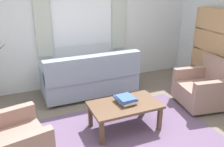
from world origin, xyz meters
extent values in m
plane|color=#6B6056|center=(0.00, 0.00, 0.00)|extent=(6.24, 6.24, 0.00)
cube|color=silver|center=(0.00, 2.26, 1.30)|extent=(5.32, 0.12, 2.60)
cube|color=white|center=(0.00, 2.20, 1.45)|extent=(1.30, 0.01, 1.10)
cube|color=#B2BCB2|center=(-0.83, 2.17, 1.45)|extent=(0.32, 0.06, 1.40)
cube|color=#B2BCB2|center=(0.83, 2.17, 1.45)|extent=(0.32, 0.06, 1.40)
cube|color=#604C6B|center=(0.00, 0.00, 0.01)|extent=(2.65, 1.86, 0.01)
cube|color=gray|center=(-0.08, 1.60, 0.25)|extent=(1.90, 0.80, 0.38)
cube|color=gray|center=(-0.08, 1.28, 0.68)|extent=(1.90, 0.20, 0.48)
cube|color=gray|center=(0.79, 1.60, 0.56)|extent=(0.16, 0.80, 0.24)
cube|color=gray|center=(-0.95, 1.60, 0.56)|extent=(0.16, 0.80, 0.24)
cylinder|color=brown|center=(0.77, 1.90, 0.03)|extent=(0.06, 0.06, 0.06)
cylinder|color=brown|center=(-0.93, 1.90, 0.03)|extent=(0.06, 0.06, 0.06)
cylinder|color=brown|center=(0.77, 1.30, 0.03)|extent=(0.06, 0.06, 0.06)
cylinder|color=brown|center=(-0.93, 1.30, 0.03)|extent=(0.06, 0.06, 0.06)
cube|color=gray|center=(-1.56, -0.41, 0.53)|extent=(0.81, 0.27, 0.22)
cube|color=gray|center=(-1.69, 0.29, 0.53)|extent=(0.81, 0.27, 0.22)
cylinder|color=brown|center=(-1.38, 0.34, 0.03)|extent=(0.05, 0.05, 0.06)
cube|color=gray|center=(1.70, 0.29, 0.24)|extent=(0.92, 0.96, 0.36)
cube|color=gray|center=(2.02, 0.23, 0.65)|extent=(0.31, 0.86, 0.46)
cube|color=gray|center=(1.76, 0.64, 0.53)|extent=(0.81, 0.25, 0.22)
cube|color=gray|center=(1.64, -0.07, 0.53)|extent=(0.81, 0.25, 0.22)
cylinder|color=brown|center=(1.44, 0.67, 0.03)|extent=(0.05, 0.05, 0.06)
cylinder|color=brown|center=(1.33, 0.00, 0.03)|extent=(0.05, 0.05, 0.06)
cylinder|color=brown|center=(2.07, 0.57, 0.03)|extent=(0.05, 0.05, 0.06)
cube|color=brown|center=(0.03, 0.16, 0.42)|extent=(1.10, 0.64, 0.04)
cube|color=brown|center=(-0.46, -0.10, 0.20)|extent=(0.06, 0.06, 0.40)
cube|color=brown|center=(0.52, -0.10, 0.20)|extent=(0.06, 0.06, 0.40)
cube|color=brown|center=(-0.46, 0.42, 0.20)|extent=(0.06, 0.06, 0.40)
cube|color=brown|center=(0.52, 0.42, 0.20)|extent=(0.06, 0.06, 0.40)
cube|color=beige|center=(0.06, 0.19, 0.45)|extent=(0.23, 0.27, 0.03)
cube|color=beige|center=(0.05, 0.19, 0.48)|extent=(0.20, 0.33, 0.03)
cube|color=#335199|center=(0.06, 0.20, 0.51)|extent=(0.31, 0.34, 0.03)
cube|color=#335199|center=(0.06, 0.19, 0.54)|extent=(0.25, 0.28, 0.02)
cube|color=#A87F56|center=(2.38, 1.24, 0.85)|extent=(0.30, 0.04, 1.70)
cube|color=#A87F56|center=(2.24, 0.79, 0.85)|extent=(0.02, 0.90, 1.70)
cube|color=#A87F56|center=(2.38, 0.79, 0.01)|extent=(0.30, 0.86, 0.02)
cube|color=#A87F56|center=(2.38, 0.79, 0.43)|extent=(0.30, 0.86, 0.02)
cube|color=#A87F56|center=(2.38, 0.79, 0.86)|extent=(0.30, 0.86, 0.02)
cube|color=#A87F56|center=(2.38, 0.79, 1.28)|extent=(0.30, 0.86, 0.02)
cube|color=#A87F56|center=(2.38, 0.79, 1.71)|extent=(0.30, 0.86, 0.02)
cube|color=#387F4C|center=(2.38, 0.44, 0.54)|extent=(0.27, 0.09, 0.18)
cube|color=#387F4C|center=(2.38, 0.55, 0.55)|extent=(0.24, 0.08, 0.21)
cube|color=#387F4C|center=(2.38, 0.65, 0.55)|extent=(0.23, 0.10, 0.22)
cube|color=#335199|center=(2.38, 0.74, 0.54)|extent=(0.24, 0.07, 0.20)
cube|color=#335199|center=(2.38, 0.83, 0.54)|extent=(0.26, 0.09, 0.20)
cube|color=orange|center=(2.38, 0.92, 0.54)|extent=(0.27, 0.06, 0.19)
cube|color=beige|center=(2.38, 1.01, 0.56)|extent=(0.24, 0.10, 0.23)
camera|label=1|loc=(-1.47, -2.86, 2.27)|focal=39.04mm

